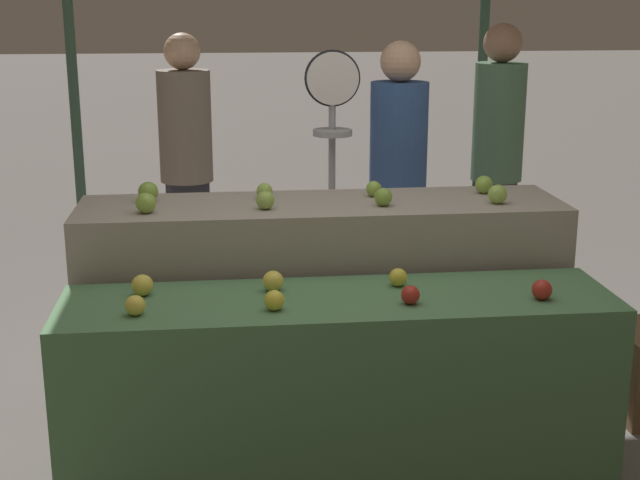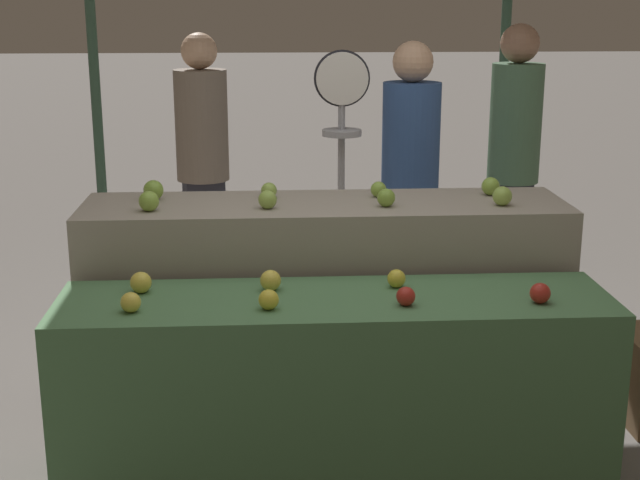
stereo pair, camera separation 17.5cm
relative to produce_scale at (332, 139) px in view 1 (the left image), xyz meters
name	(u,v)px [view 1 (the left image)]	position (x,y,z in m)	size (l,w,h in m)	color
ground_plane	(338,479)	(-0.13, -1.25, -1.20)	(60.00, 60.00, 0.00)	slate
display_counter_front	(339,391)	(-0.13, -1.25, -0.81)	(2.14, 0.55, 0.78)	#4C7A4C
display_counter_back	(322,311)	(-0.13, -0.65, -0.69)	(2.14, 0.55, 1.02)	gray
apple_front_0	(135,305)	(-0.89, -1.36, -0.38)	(0.08, 0.08, 0.08)	yellow
apple_front_1	(274,300)	(-0.38, -1.37, -0.38)	(0.08, 0.08, 0.08)	gold
apple_front_2	(410,295)	(0.13, -1.35, -0.38)	(0.07, 0.07, 0.07)	#AD281E
apple_front_3	(542,290)	(0.64, -1.36, -0.38)	(0.08, 0.08, 0.08)	#AD281E
apple_front_4	(142,285)	(-0.88, -1.14, -0.38)	(0.08, 0.08, 0.08)	yellow
apple_front_5	(273,281)	(-0.38, -1.14, -0.38)	(0.08, 0.08, 0.08)	yellow
apple_front_6	(398,277)	(0.12, -1.13, -0.38)	(0.07, 0.07, 0.07)	gold
apple_back_0	(146,203)	(-0.88, -0.77, -0.14)	(0.09, 0.09, 0.09)	#84AD3D
apple_back_1	(265,200)	(-0.38, -0.75, -0.14)	(0.08, 0.08, 0.08)	#8EB247
apple_back_2	(383,197)	(0.13, -0.75, -0.14)	(0.08, 0.08, 0.08)	#7AA338
apple_back_3	(498,194)	(0.64, -0.76, -0.14)	(0.09, 0.09, 0.09)	#8EB247
apple_back_4	(148,192)	(-0.89, -0.55, -0.13)	(0.09, 0.09, 0.09)	#7AA338
apple_back_5	(265,191)	(-0.37, -0.55, -0.14)	(0.07, 0.07, 0.07)	#8EB247
apple_back_6	(374,189)	(0.12, -0.55, -0.14)	(0.07, 0.07, 0.07)	#84AD3D
apple_back_7	(484,185)	(0.64, -0.54, -0.14)	(0.08, 0.08, 0.08)	#84AD3D
produce_scale	(332,139)	(0.00, 0.00, 0.00)	(0.28, 0.20, 1.65)	#99999E
person_vendor_at_scale	(398,169)	(0.41, 0.32, -0.22)	(0.33, 0.33, 1.68)	#2D2D38
person_customer_left	(497,144)	(1.11, 0.77, -0.17)	(0.41, 0.41, 1.76)	#2D2D38
person_customer_right	(186,149)	(-0.78, 1.09, -0.21)	(0.41, 0.41, 1.70)	#2D2D38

